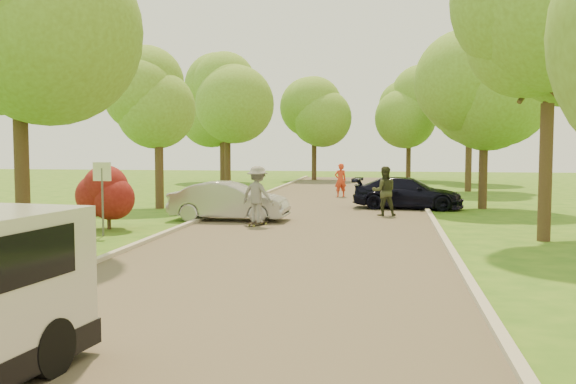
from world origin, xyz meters
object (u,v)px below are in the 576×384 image
Objects in this scene: longboard at (258,223)px; skateboarder at (258,194)px; silver_sedan at (229,201)px; dark_sedan at (408,193)px; street_sign at (102,183)px; person_striped at (340,180)px; person_olive at (384,191)px.

skateboarder is at bearing -0.00° from longboard.
dark_sedan is (6.36, 5.15, -0.03)m from silver_sedan.
street_sign is 1.17× the size of skateboarder.
street_sign is at bearing 141.59° from dark_sedan.
street_sign is 0.52× the size of silver_sedan.
silver_sedan is 2.44× the size of person_striped.
person_olive reaches higher than dark_sedan.
silver_sedan is 2.24× the size of person_olive.
skateboarder is at bearing 147.36° from dark_sedan.
street_sign is at bearing 148.74° from silver_sedan.
silver_sedan is 4.28× the size of longboard.
skateboarder is (0.00, 0.00, 0.95)m from longboard.
dark_sedan is 2.44× the size of skateboarder.
longboard is 0.95m from skateboarder.
dark_sedan is at bearing 45.97° from street_sign.
skateboarder is at bearing 58.37° from person_striped.
person_olive is (-0.96, -2.84, 0.27)m from dark_sedan.
person_striped reaches higher than longboard.
person_olive reaches higher than longboard.
skateboarder reaches higher than dark_sedan.
silver_sedan is at bearing 134.63° from dark_sedan.
street_sign reaches higher than silver_sedan.
person_striped is (3.14, 10.71, 0.17)m from silver_sedan.
street_sign is 13.12m from dark_sedan.
person_striped reaches higher than silver_sedan.
silver_sedan is 1.85m from skateboarder.
skateboarder is 5.46m from person_olive.
street_sign is 5.23m from longboard.
person_olive is (5.40, 2.31, 0.25)m from silver_sedan.
skateboarder is at bearing -133.20° from silver_sedan.
skateboarder is at bearing 32.76° from person_olive.
street_sign is 10.48m from person_olive.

